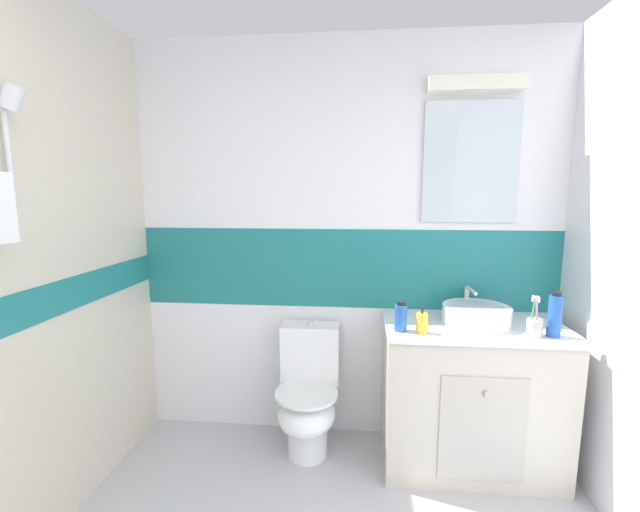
# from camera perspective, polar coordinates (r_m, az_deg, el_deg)

# --- Properties ---
(wall_back_tiled) EXTENTS (3.20, 0.20, 2.50)m
(wall_back_tiled) POSITION_cam_1_polar(r_m,az_deg,el_deg) (2.59, 3.83, 1.89)
(wall_back_tiled) COLOR white
(wall_back_tiled) RESTS_ON ground_plane
(vanity_cabinet) EXTENTS (0.99, 0.55, 0.85)m
(vanity_cabinet) POSITION_cam_1_polar(r_m,az_deg,el_deg) (2.61, 20.24, -17.80)
(vanity_cabinet) COLOR beige
(vanity_cabinet) RESTS_ON ground_plane
(sink_basin) EXTENTS (0.37, 0.41, 0.17)m
(sink_basin) POSITION_cam_1_polar(r_m,az_deg,el_deg) (2.44, 21.09, -7.62)
(sink_basin) COLOR white
(sink_basin) RESTS_ON vanity_cabinet
(toilet) EXTENTS (0.37, 0.50, 0.78)m
(toilet) POSITION_cam_1_polar(r_m,az_deg,el_deg) (2.59, -1.69, -19.02)
(toilet) COLOR white
(toilet) RESTS_ON ground_plane
(toothbrush_cup) EXTENTS (0.08, 0.08, 0.21)m
(toothbrush_cup) POSITION_cam_1_polar(r_m,az_deg,el_deg) (2.36, 27.94, -8.72)
(toothbrush_cup) COLOR #B2ADA3
(toothbrush_cup) RESTS_ON vanity_cabinet
(soap_dispenser) EXTENTS (0.06, 0.06, 0.14)m
(soap_dispenser) POSITION_cam_1_polar(r_m,az_deg,el_deg) (2.21, 14.13, -9.09)
(soap_dispenser) COLOR yellow
(soap_dispenser) RESTS_ON vanity_cabinet
(shampoo_bottle_tall) EXTENTS (0.07, 0.07, 0.23)m
(shampoo_bottle_tall) POSITION_cam_1_polar(r_m,az_deg,el_deg) (2.38, 30.12, -7.22)
(shampoo_bottle_tall) COLOR #2659B2
(shampoo_bottle_tall) RESTS_ON vanity_cabinet
(mouthwash_bottle) EXTENTS (0.07, 0.07, 0.16)m
(mouthwash_bottle) POSITION_cam_1_polar(r_m,az_deg,el_deg) (2.20, 11.28, -8.40)
(mouthwash_bottle) COLOR #2659B2
(mouthwash_bottle) RESTS_ON vanity_cabinet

